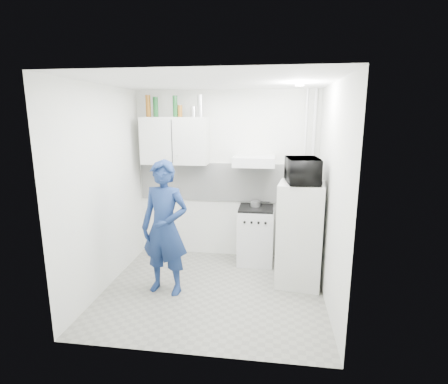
# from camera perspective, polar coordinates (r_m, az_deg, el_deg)

# --- Properties ---
(floor) EXTENTS (2.80, 2.80, 0.00)m
(floor) POSITION_cam_1_polar(r_m,az_deg,el_deg) (4.70, -1.83, -15.81)
(floor) COLOR gray
(floor) RESTS_ON ground
(ceiling) EXTENTS (2.80, 2.80, 0.00)m
(ceiling) POSITION_cam_1_polar(r_m,az_deg,el_deg) (4.16, -2.09, 17.59)
(ceiling) COLOR white
(ceiling) RESTS_ON wall_back
(wall_back) EXTENTS (2.80, 0.00, 2.80)m
(wall_back) POSITION_cam_1_polar(r_m,az_deg,el_deg) (5.46, 0.31, 2.66)
(wall_back) COLOR silver
(wall_back) RESTS_ON floor
(wall_left) EXTENTS (0.00, 2.60, 2.60)m
(wall_left) POSITION_cam_1_polar(r_m,az_deg,el_deg) (4.69, -19.05, 0.37)
(wall_left) COLOR silver
(wall_left) RESTS_ON floor
(wall_right) EXTENTS (0.00, 2.60, 2.60)m
(wall_right) POSITION_cam_1_polar(r_m,az_deg,el_deg) (4.24, 17.03, -0.72)
(wall_right) COLOR silver
(wall_right) RESTS_ON floor
(person) EXTENTS (0.68, 0.50, 1.70)m
(person) POSITION_cam_1_polar(r_m,az_deg,el_deg) (4.44, -9.64, -5.81)
(person) COLOR navy
(person) RESTS_ON floor
(stove) EXTENTS (0.53, 0.53, 0.84)m
(stove) POSITION_cam_1_polar(r_m,az_deg,el_deg) (5.40, 5.17, -7.15)
(stove) COLOR silver
(stove) RESTS_ON floor
(fridge) EXTENTS (0.64, 0.64, 1.38)m
(fridge) POSITION_cam_1_polar(r_m,az_deg,el_deg) (4.74, 12.25, -6.78)
(fridge) COLOR silver
(fridge) RESTS_ON floor
(stove_top) EXTENTS (0.51, 0.51, 0.03)m
(stove_top) POSITION_cam_1_polar(r_m,az_deg,el_deg) (5.27, 5.27, -2.65)
(stove_top) COLOR black
(stove_top) RESTS_ON stove
(saucepan) EXTENTS (0.15, 0.15, 0.09)m
(saucepan) POSITION_cam_1_polar(r_m,az_deg,el_deg) (5.31, 5.16, -1.88)
(saucepan) COLOR silver
(saucepan) RESTS_ON stove_top
(microwave) EXTENTS (0.62, 0.45, 0.32)m
(microwave) POSITION_cam_1_polar(r_m,az_deg,el_deg) (4.53, 12.74, 3.43)
(microwave) COLOR black
(microwave) RESTS_ON fridge
(bottle_a) EXTENTS (0.07, 0.07, 0.32)m
(bottle_a) POSITION_cam_1_polar(r_m,az_deg,el_deg) (5.49, -12.28, 13.56)
(bottle_a) COLOR brown
(bottle_a) RESTS_ON upper_cabinet
(bottle_b) EXTENTS (0.08, 0.08, 0.29)m
(bottle_b) POSITION_cam_1_polar(r_m,az_deg,el_deg) (5.45, -11.10, 13.47)
(bottle_b) COLOR #144C1E
(bottle_b) RESTS_ON upper_cabinet
(bottle_d) EXTENTS (0.07, 0.07, 0.31)m
(bottle_d) POSITION_cam_1_polar(r_m,az_deg,el_deg) (5.36, -7.98, 13.68)
(bottle_d) COLOR #144C1E
(bottle_d) RESTS_ON upper_cabinet
(canister_a) EXTENTS (0.07, 0.07, 0.17)m
(canister_a) POSITION_cam_1_polar(r_m,az_deg,el_deg) (5.34, -7.19, 12.97)
(canister_a) COLOR brown
(canister_a) RESTS_ON upper_cabinet
(canister_b) EXTENTS (0.08, 0.08, 0.15)m
(canister_b) POSITION_cam_1_polar(r_m,az_deg,el_deg) (5.29, -5.05, 12.94)
(canister_b) COLOR silver
(canister_b) RESTS_ON upper_cabinet
(bottle_e) EXTENTS (0.08, 0.08, 0.32)m
(bottle_e) POSITION_cam_1_polar(r_m,az_deg,el_deg) (5.27, -3.92, 13.83)
(bottle_e) COLOR silver
(bottle_e) RESTS_ON upper_cabinet
(upper_cabinet) EXTENTS (1.00, 0.35, 0.70)m
(upper_cabinet) POSITION_cam_1_polar(r_m,az_deg,el_deg) (5.38, -7.97, 8.30)
(upper_cabinet) COLOR silver
(upper_cabinet) RESTS_ON wall_back
(range_hood) EXTENTS (0.60, 0.50, 0.14)m
(range_hood) POSITION_cam_1_polar(r_m,az_deg,el_deg) (5.13, 4.94, 5.04)
(range_hood) COLOR silver
(range_hood) RESTS_ON wall_back
(backsplash) EXTENTS (2.74, 0.03, 0.60)m
(backsplash) POSITION_cam_1_polar(r_m,az_deg,el_deg) (5.46, 0.29, 1.60)
(backsplash) COLOR white
(backsplash) RESTS_ON wall_back
(pipe_a) EXTENTS (0.05, 0.05, 2.60)m
(pipe_a) POSITION_cam_1_polar(r_m,az_deg,el_deg) (5.36, 14.10, 2.11)
(pipe_a) COLOR silver
(pipe_a) RESTS_ON floor
(pipe_b) EXTENTS (0.04, 0.04, 2.60)m
(pipe_b) POSITION_cam_1_polar(r_m,az_deg,el_deg) (5.35, 12.82, 2.16)
(pipe_b) COLOR silver
(pipe_b) RESTS_ON floor
(ceiling_spot_fixture) EXTENTS (0.10, 0.10, 0.02)m
(ceiling_spot_fixture) POSITION_cam_1_polar(r_m,az_deg,el_deg) (4.31, 12.23, 16.76)
(ceiling_spot_fixture) COLOR white
(ceiling_spot_fixture) RESTS_ON ceiling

